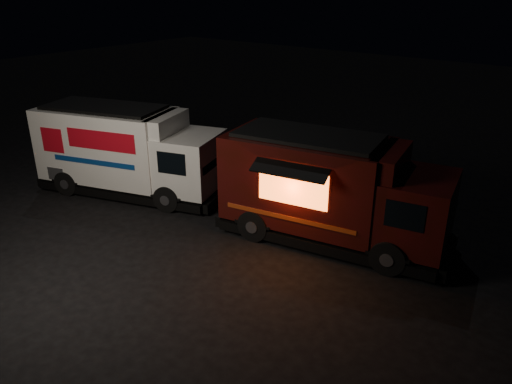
{
  "coord_description": "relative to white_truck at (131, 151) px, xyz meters",
  "views": [
    {
      "loc": [
        9.06,
        -8.68,
        7.18
      ],
      "look_at": [
        0.72,
        2.0,
        1.34
      ],
      "focal_mm": 35.0,
      "sensor_mm": 36.0,
      "label": 1
    }
  ],
  "objects": [
    {
      "name": "ground",
      "position": [
        4.7,
        -1.76,
        -1.56
      ],
      "size": [
        80.0,
        80.0,
        0.0
      ],
      "primitive_type": "plane",
      "color": "black",
      "rests_on": "ground"
    },
    {
      "name": "red_truck",
      "position": [
        7.47,
        1.29,
        0.02
      ],
      "size": [
        7.1,
        3.66,
        3.15
      ],
      "primitive_type": null,
      "rotation": [
        0.0,
        0.0,
        0.18
      ],
      "color": "#370A0B",
      "rests_on": "ground"
    },
    {
      "name": "white_truck",
      "position": [
        0.0,
        0.0,
        0.0
      ],
      "size": [
        7.25,
        4.34,
        3.11
      ],
      "primitive_type": null,
      "rotation": [
        0.0,
        0.0,
        0.31
      ],
      "color": "white",
      "rests_on": "ground"
    }
  ]
}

